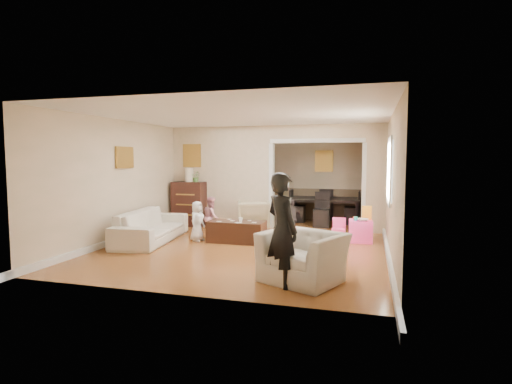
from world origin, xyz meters
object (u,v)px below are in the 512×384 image
(sofa, at_px, (151,226))
(dining_table, at_px, (324,211))
(cyan_cup, at_px, (356,219))
(armchair_front, at_px, (303,257))
(play_table, at_px, (360,231))
(child_toddler, at_px, (292,219))
(coffee_cup, at_px, (241,220))
(adult_person, at_px, (282,230))
(child_kneel_b, at_px, (212,217))
(table_lamp, at_px, (189,175))
(coffee_table, at_px, (237,231))
(dresser, at_px, (189,204))
(armchair_back, at_px, (254,215))
(child_kneel_a, at_px, (197,221))

(sofa, xyz_separation_m, dining_table, (3.30, 3.48, 0.01))
(cyan_cup, bearing_deg, dining_table, 111.31)
(armchair_front, xyz_separation_m, dining_table, (-0.28, 5.37, -0.01))
(cyan_cup, relative_size, dining_table, 0.04)
(armchair_front, bearing_deg, cyan_cup, 101.62)
(play_table, xyz_separation_m, child_toddler, (-1.49, 0.02, 0.20))
(armchair_front, xyz_separation_m, coffee_cup, (-1.70, 2.28, 0.14))
(play_table, xyz_separation_m, adult_person, (-0.98, -3.37, 0.56))
(child_kneel_b, bearing_deg, sofa, 102.94)
(adult_person, bearing_deg, cyan_cup, -61.94)
(armchair_front, xyz_separation_m, child_kneel_b, (-2.50, 2.63, 0.11))
(cyan_cup, xyz_separation_m, adult_person, (-0.88, -3.32, 0.29))
(cyan_cup, height_order, adult_person, adult_person)
(table_lamp, distance_m, cyan_cup, 4.50)
(sofa, xyz_separation_m, play_table, (4.32, 1.17, -0.10))
(coffee_table, relative_size, cyan_cup, 14.88)
(armchair_front, distance_m, child_toddler, 3.17)
(dresser, bearing_deg, coffee_table, -41.16)
(coffee_table, height_order, child_toddler, child_toddler)
(armchair_back, xyz_separation_m, table_lamp, (-1.81, 0.10, 0.98))
(armchair_back, height_order, child_toddler, child_toddler)
(child_kneel_a, bearing_deg, dining_table, -28.07)
(sofa, relative_size, table_lamp, 6.31)
(child_kneel_a, distance_m, child_kneel_b, 0.48)
(child_kneel_b, bearing_deg, play_table, -103.95)
(coffee_table, distance_m, adult_person, 3.12)
(child_kneel_a, height_order, child_kneel_b, child_kneel_b)
(table_lamp, xyz_separation_m, child_kneel_a, (1.03, -1.80, -0.91))
(armchair_front, bearing_deg, adult_person, -105.12)
(sofa, relative_size, coffee_cup, 24.47)
(armchair_front, xyz_separation_m, coffee_table, (-1.80, 2.33, -0.13))
(play_table, xyz_separation_m, child_kneel_a, (-3.39, -0.88, 0.20))
(dining_table, relative_size, child_kneel_b, 2.12)
(adult_person, bearing_deg, coffee_table, -16.60)
(armchair_back, xyz_separation_m, child_kneel_a, (-0.78, -1.69, 0.07))
(coffee_cup, distance_m, adult_person, 2.99)
(coffee_cup, bearing_deg, child_toddler, 40.10)
(armchair_back, xyz_separation_m, child_toddler, (1.12, -0.79, 0.07))
(coffee_table, bearing_deg, child_toddler, 35.54)
(sofa, height_order, cyan_cup, sofa)
(cyan_cup, bearing_deg, child_kneel_b, -173.13)
(sofa, relative_size, child_kneel_a, 2.64)
(armchair_front, relative_size, coffee_table, 0.92)
(cyan_cup, bearing_deg, armchair_back, 160.94)
(sofa, xyz_separation_m, armchair_back, (1.71, 1.99, 0.03))
(cyan_cup, bearing_deg, sofa, -165.12)
(child_kneel_a, bearing_deg, child_toddler, -56.13)
(dining_table, bearing_deg, dresser, -158.26)
(table_lamp, height_order, dining_table, table_lamp)
(child_kneel_a, bearing_deg, cyan_cup, -67.33)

